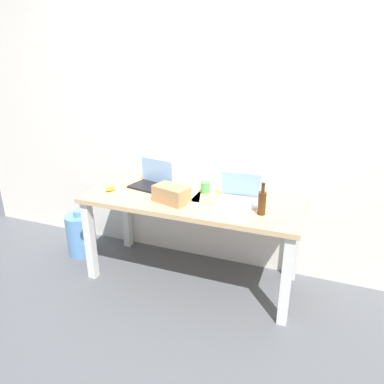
{
  "coord_description": "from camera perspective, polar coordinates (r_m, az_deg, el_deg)",
  "views": [
    {
      "loc": [
        0.94,
        -2.47,
        1.81
      ],
      "look_at": [
        0.0,
        0.0,
        0.81
      ],
      "focal_mm": 32.88,
      "sensor_mm": 36.0,
      "label": 1
    }
  ],
  "objects": [
    {
      "name": "cardboard_box",
      "position": [
        2.74,
        -3.37,
        -0.38
      ],
      "size": [
        0.31,
        0.23,
        0.13
      ],
      "primitive_type": "cube",
      "rotation": [
        0.0,
        0.0,
        -0.28
      ],
      "color": "tan",
      "rests_on": "desk"
    },
    {
      "name": "beer_bottle",
      "position": [
        2.56,
        11.28,
        -1.65
      ],
      "size": [
        0.06,
        0.06,
        0.24
      ],
      "color": "#47280F",
      "rests_on": "desk"
    },
    {
      "name": "paper_sheet_near_back",
      "position": [
        2.87,
        2.56,
        -0.76
      ],
      "size": [
        0.21,
        0.3,
        0.0
      ],
      "primitive_type": "cube",
      "rotation": [
        0.0,
        0.0,
        0.0
      ],
      "color": "#F4E06B",
      "rests_on": "desk"
    },
    {
      "name": "laptop_left",
      "position": [
        3.1,
        -6.48,
        1.77
      ],
      "size": [
        0.37,
        0.29,
        0.23
      ],
      "color": "black",
      "rests_on": "desk"
    },
    {
      "name": "laptop_right",
      "position": [
        2.79,
        7.61,
        -0.52
      ],
      "size": [
        0.33,
        0.24,
        0.22
      ],
      "color": "silver",
      "rests_on": "desk"
    },
    {
      "name": "computer_mouse",
      "position": [
        3.07,
        -13.11,
        0.5
      ],
      "size": [
        0.07,
        0.11,
        0.03
      ],
      "primitive_type": "ellipsoid",
      "rotation": [
        0.0,
        0.0,
        -0.1
      ],
      "color": "gold",
      "rests_on": "desk"
    },
    {
      "name": "paper_sheet_front_right",
      "position": [
        2.64,
        6.9,
        -2.88
      ],
      "size": [
        0.23,
        0.31,
        0.0
      ],
      "primitive_type": "cube",
      "rotation": [
        0.0,
        0.0,
        -0.07
      ],
      "color": "white",
      "rests_on": "desk"
    },
    {
      "name": "paper_sheet_center",
      "position": [
        2.84,
        -0.83,
        -1.0
      ],
      "size": [
        0.29,
        0.34,
        0.0
      ],
      "primitive_type": "cube",
      "rotation": [
        0.0,
        0.0,
        0.29
      ],
      "color": "white",
      "rests_on": "desk"
    },
    {
      "name": "ground_plane",
      "position": [
        3.21,
        -0.0,
        -13.6
      ],
      "size": [
        8.0,
        8.0,
        0.0
      ],
      "primitive_type": "plane",
      "color": "#515459"
    },
    {
      "name": "back_wall",
      "position": [
        3.08,
        2.84,
        11.24
      ],
      "size": [
        5.2,
        0.08,
        2.6
      ],
      "primitive_type": "cube",
      "color": "silver",
      "rests_on": "ground"
    },
    {
      "name": "coffee_mug",
      "position": [
        2.93,
        2.16,
        0.71
      ],
      "size": [
        0.08,
        0.08,
        0.09
      ],
      "primitive_type": "cylinder",
      "color": "#4C9E56",
      "rests_on": "desk"
    },
    {
      "name": "desk",
      "position": [
        2.89,
        -0.0,
        -2.83
      ],
      "size": [
        1.76,
        0.72,
        0.76
      ],
      "color": "tan",
      "rests_on": "ground"
    },
    {
      "name": "water_cooler_jug",
      "position": [
        3.63,
        -17.54,
        -6.51
      ],
      "size": [
        0.28,
        0.28,
        0.45
      ],
      "color": "#598CC6",
      "rests_on": "ground"
    }
  ]
}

